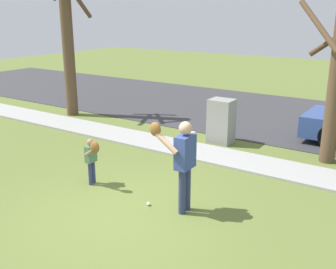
% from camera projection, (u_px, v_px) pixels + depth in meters
% --- Properties ---
extents(ground_plane, '(48.00, 48.00, 0.00)m').
position_uv_depth(ground_plane, '(216.00, 158.00, 10.21)').
color(ground_plane, olive).
extents(sidewalk_strip, '(36.00, 1.20, 0.06)m').
position_uv_depth(sidewalk_strip, '(218.00, 156.00, 10.28)').
color(sidewalk_strip, '#A3A39E').
rests_on(sidewalk_strip, ground).
extents(road_surface, '(36.00, 6.80, 0.02)m').
position_uv_depth(road_surface, '(282.00, 116.00, 14.27)').
color(road_surface, '#38383A').
rests_on(road_surface, ground).
extents(person_adult, '(0.69, 0.65, 1.73)m').
position_uv_depth(person_adult, '(183.00, 158.00, 7.19)').
color(person_adult, navy).
rests_on(person_adult, ground).
extents(person_child, '(0.46, 0.40, 1.06)m').
position_uv_depth(person_child, '(92.00, 155.00, 8.42)').
color(person_child, navy).
rests_on(person_child, ground).
extents(baseball, '(0.07, 0.07, 0.07)m').
position_uv_depth(baseball, '(148.00, 204.00, 7.70)').
color(baseball, white).
rests_on(baseball, ground).
extents(utility_cabinet, '(0.66, 0.55, 1.25)m').
position_uv_depth(utility_cabinet, '(221.00, 121.00, 11.25)').
color(utility_cabinet, gray).
rests_on(utility_cabinet, ground).
extents(street_tree_far, '(1.85, 1.89, 5.93)m').
position_uv_depth(street_tree_far, '(66.00, 25.00, 13.59)').
color(street_tree_far, brown).
rests_on(street_tree_far, ground).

